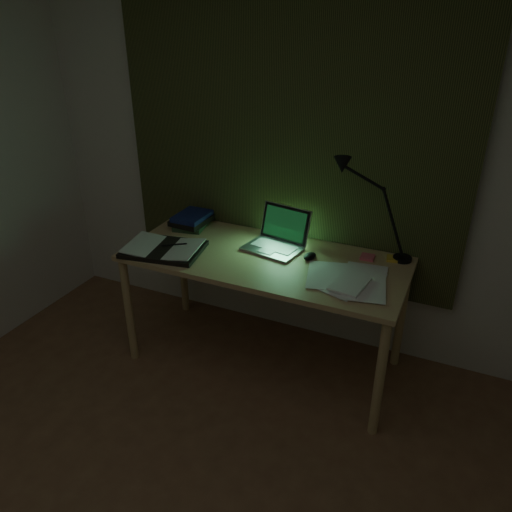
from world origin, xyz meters
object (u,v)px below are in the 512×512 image
Objects in this scene: desk_lamp at (409,214)px; book_stack at (192,219)px; open_textbook at (164,248)px; loose_papers at (341,281)px; desk at (264,311)px; laptop at (273,232)px.

book_stack is at bearing -162.90° from desk_lamp.
book_stack is at bearing 86.43° from open_textbook.
loose_papers is (1.11, -0.33, -0.04)m from book_stack.
book_stack is 1.39m from desk_lamp.
loose_papers is at bearing -16.51° from book_stack.
loose_papers is at bearing -12.80° from desk.
open_textbook reaches higher than loose_papers.
open_textbook is 1.08m from loose_papers.
loose_papers is (0.49, -0.11, 0.39)m from desk.
laptop reaches higher than loose_papers.
open_textbook is (-0.59, -0.29, -0.10)m from laptop.
book_stack is at bearing -179.75° from laptop.
desk is 1.05m from desk_lamp.
laptop reaches higher than open_textbook.
desk_lamp is (0.74, 0.19, 0.17)m from laptop.
desk_lamp is (0.26, 0.40, 0.28)m from loose_papers.
loose_papers is at bearing -5.69° from open_textbook.
laptop is 0.78m from desk_lamp.
desk is 0.64m from loose_papers.
open_textbook is at bearing -176.37° from loose_papers.
laptop reaches higher than desk.
desk_lamp reaches higher than book_stack.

